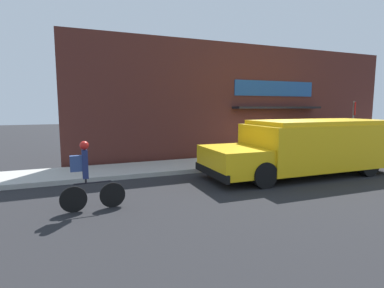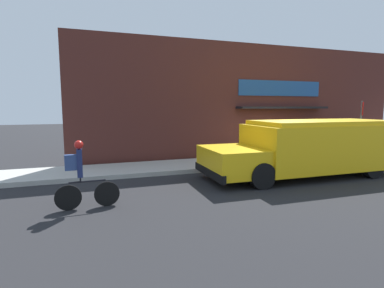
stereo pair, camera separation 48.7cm
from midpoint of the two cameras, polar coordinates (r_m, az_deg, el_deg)
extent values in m
plane|color=#232326|center=(12.72, 18.09, -4.07)|extent=(70.00, 70.00, 0.00)
cube|color=#ADAAA3|center=(13.56, 15.35, -2.96)|extent=(28.00, 2.14, 0.15)
cube|color=#4C231E|center=(14.51, 12.57, 7.90)|extent=(16.57, 0.18, 5.26)
cube|color=#1E4C93|center=(15.22, 17.41, 10.08)|extent=(4.51, 0.05, 0.72)
cube|color=black|center=(14.96, 17.95, 6.63)|extent=(4.73, 0.63, 0.10)
cube|color=yellow|center=(11.55, 24.44, -0.32)|extent=(5.25, 2.45, 1.50)
cube|color=yellow|center=(9.62, 9.11, -3.19)|extent=(1.69, 2.19, 0.83)
cube|color=yellow|center=(11.48, 24.66, 3.75)|extent=(4.83, 2.25, 0.14)
cube|color=black|center=(9.35, 4.77, -5.38)|extent=(0.16, 2.30, 0.24)
cube|color=red|center=(11.78, 14.61, 0.60)|extent=(0.03, 0.44, 0.44)
cylinder|color=black|center=(10.78, 8.86, -3.67)|extent=(0.79, 0.27, 0.78)
cylinder|color=black|center=(9.06, 14.74, -5.90)|extent=(0.79, 0.27, 0.78)
cylinder|color=black|center=(13.25, 25.48, -2.26)|extent=(0.79, 0.27, 0.78)
cylinder|color=black|center=(11.89, 32.24, -3.68)|extent=(0.79, 0.27, 0.78)
cylinder|color=black|center=(7.55, -14.09, -9.21)|extent=(0.60, 0.06, 0.60)
cylinder|color=black|center=(7.50, -20.79, -9.57)|extent=(0.60, 0.06, 0.60)
cylinder|color=black|center=(7.43, -17.53, -6.81)|extent=(0.83, 0.06, 0.04)
cylinder|color=black|center=(7.40, -18.73, -6.42)|extent=(0.04, 0.04, 0.12)
cube|color=navy|center=(7.33, -18.85, -3.49)|extent=(0.13, 0.20, 0.65)
sphere|color=red|center=(7.26, -18.99, -0.15)|extent=(0.20, 0.20, 0.20)
cube|color=navy|center=(7.32, -20.35, -3.33)|extent=(0.26, 0.15, 0.36)
cylinder|color=slate|center=(15.86, 30.16, 2.59)|extent=(0.07, 0.07, 2.50)
cube|color=red|center=(15.79, 30.51, 5.82)|extent=(0.45, 0.45, 0.60)
cylinder|color=slate|center=(15.15, 21.57, -0.37)|extent=(0.50, 0.50, 0.78)
cylinder|color=black|center=(15.11, 21.64, 1.17)|extent=(0.51, 0.51, 0.04)
camera|label=1|loc=(0.24, -88.66, 0.17)|focal=28.00mm
camera|label=2|loc=(0.24, 91.34, -0.17)|focal=28.00mm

